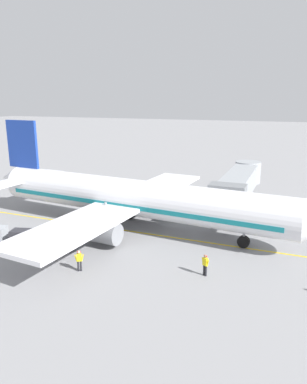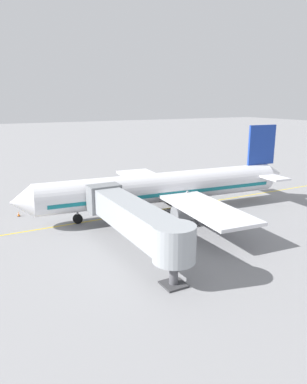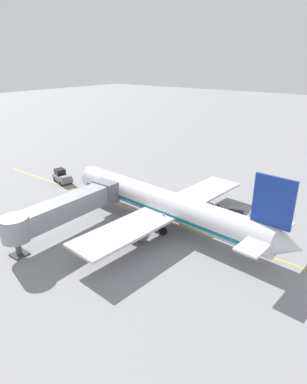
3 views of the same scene
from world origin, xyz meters
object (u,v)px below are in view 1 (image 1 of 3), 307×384
(parked_airliner, at_px, (132,198))
(ground_crew_wing_walker, at_px, (79,260))
(ground_crew_loader, at_px, (205,264))
(jet_bridge, at_px, (239,183))
(baggage_cart_front, at_px, (23,237))
(baggage_tug_lead, at_px, (61,241))

(parked_airliner, relative_size, ground_crew_wing_walker, 22.10)
(parked_airliner, distance_m, ground_crew_loader, 12.33)
(parked_airliner, relative_size, jet_bridge, 2.16)
(baggage_cart_front, bearing_deg, parked_airliner, 139.28)
(jet_bridge, relative_size, baggage_cart_front, 5.81)
(parked_airliner, height_order, baggage_tug_lead, parked_airliner)
(ground_crew_loader, bearing_deg, jet_bridge, -178.94)
(baggage_tug_lead, relative_size, ground_crew_wing_walker, 1.49)
(baggage_tug_lead, relative_size, baggage_cart_front, 0.85)
(baggage_cart_front, distance_m, ground_crew_wing_walker, 7.69)
(baggage_tug_lead, bearing_deg, baggage_cart_front, -75.13)
(baggage_tug_lead, xyz_separation_m, baggage_cart_front, (0.90, -3.39, 0.24))
(baggage_tug_lead, bearing_deg, ground_crew_loader, 89.12)
(parked_airliner, bearing_deg, ground_crew_loader, 51.83)
(jet_bridge, bearing_deg, ground_crew_loader, 1.06)
(jet_bridge, relative_size, baggage_tug_lead, 6.86)
(parked_airliner, bearing_deg, baggage_tug_lead, -26.67)
(baggage_tug_lead, bearing_deg, jet_bridge, 142.83)
(jet_bridge, xyz_separation_m, baggage_cart_front, (17.88, -16.26, -2.51))
(parked_airliner, relative_size, baggage_cart_front, 12.54)
(ground_crew_loader, bearing_deg, baggage_tug_lead, -90.88)
(baggage_tug_lead, height_order, ground_crew_wing_walker, ground_crew_wing_walker)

